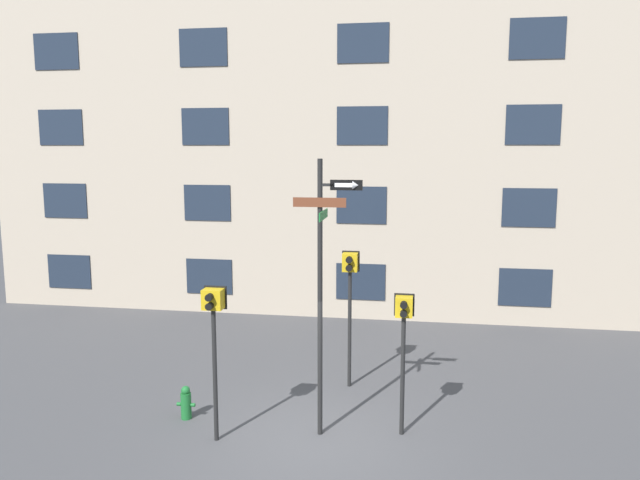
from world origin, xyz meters
TOP-DOWN VIEW (x-y plane):
  - ground_plane at (0.00, 0.00)m, footprint 60.00×60.00m
  - building_facade at (-0.00, 8.48)m, footprint 24.00×0.64m
  - street_sign_pole at (0.10, 0.34)m, footprint 1.20×0.84m
  - pedestrian_signal_left at (-1.74, -0.20)m, footprint 0.41×0.40m
  - pedestrian_signal_right at (1.53, 0.58)m, footprint 0.36×0.40m
  - pedestrian_signal_across at (0.31, 2.73)m, footprint 0.38×0.40m
  - fire_hydrant at (-2.61, 0.57)m, footprint 0.36×0.20m

SIDE VIEW (x-z plane):
  - ground_plane at x=0.00m, z-range 0.00..0.00m
  - fire_hydrant at x=-2.61m, z-range -0.01..0.64m
  - pedestrian_signal_right at x=1.53m, z-range 0.72..3.33m
  - pedestrian_signal_left at x=-1.74m, z-range 0.80..3.60m
  - pedestrian_signal_across at x=0.31m, z-range 0.84..3.84m
  - street_sign_pole at x=0.10m, z-range 0.39..5.41m
  - building_facade at x=0.00m, z-range 0.00..11.67m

